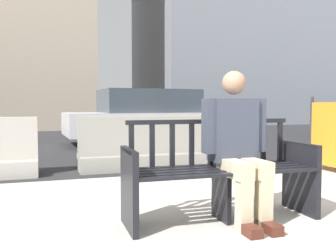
% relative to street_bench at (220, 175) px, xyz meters
% --- Properties ---
extents(ground_plane, '(200.00, 200.00, 0.00)m').
position_rel_street_bench_xyz_m(ground_plane, '(0.64, -0.47, -0.40)').
color(ground_plane, '#B7B2A8').
extents(street_asphalt, '(120.00, 12.00, 0.01)m').
position_rel_street_bench_xyz_m(street_asphalt, '(0.64, 8.23, -0.39)').
color(street_asphalt, '#28282B').
rests_on(street_asphalt, ground).
extents(street_bench, '(1.70, 0.55, 0.88)m').
position_rel_street_bench_xyz_m(street_bench, '(0.00, 0.00, 0.00)').
color(street_bench, black).
rests_on(street_bench, ground).
extents(seated_person, '(0.58, 0.73, 1.31)m').
position_rel_street_bench_xyz_m(seated_person, '(0.14, -0.06, 0.29)').
color(seated_person, '#383D4C').
rests_on(seated_person, ground).
extents(jersey_barrier_centre, '(2.00, 0.68, 0.84)m').
position_rel_street_bench_xyz_m(jersey_barrier_centre, '(0.01, 2.82, -0.06)').
color(jersey_barrier_centre, gray).
rests_on(jersey_barrier_centre, ground).
extents(car_sedan_mid, '(4.68, 2.14, 1.41)m').
position_rel_street_bench_xyz_m(car_sedan_mid, '(1.22, 6.47, 0.31)').
color(car_sedan_mid, silver).
rests_on(car_sedan_mid, ground).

